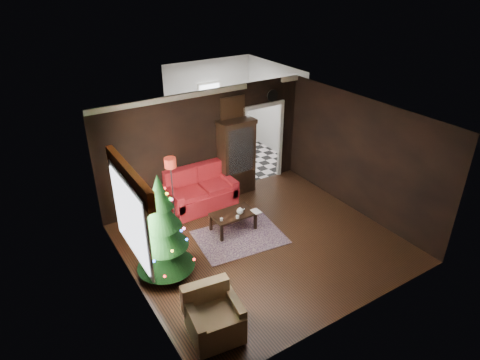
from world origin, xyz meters
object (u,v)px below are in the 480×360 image
curio_cabinet (236,159)px  armchair (214,314)px  floor_lamp (173,192)px  kitchen_table (230,154)px  loveseat (201,189)px  christmas_tree (163,229)px  teapot (240,211)px  wall_clock (272,95)px  coffee_table (233,221)px

curio_cabinet → armchair: curio_cabinet is taller
floor_lamp → kitchen_table: size_ratio=2.23×
loveseat → floor_lamp: 0.98m
christmas_tree → teapot: bearing=14.1°
curio_cabinet → wall_clock: size_ratio=5.94×
armchair → teapot: armchair is taller
curio_cabinet → floor_lamp: (-2.02, -0.53, -0.12)m
christmas_tree → coffee_table: (1.89, 0.62, -0.82)m
loveseat → curio_cabinet: 1.25m
curio_cabinet → kitchen_table: (0.65, 1.43, -0.57)m
loveseat → christmas_tree: size_ratio=0.80×
floor_lamp → armchair: bearing=-103.5°
christmas_tree → coffee_table: christmas_tree is taller
coffee_table → teapot: bearing=-46.0°
floor_lamp → armchair: (-0.82, -3.41, -0.37)m
coffee_table → teapot: teapot is taller
curio_cabinet → christmas_tree: christmas_tree is taller
loveseat → wall_clock: size_ratio=5.31×
christmas_tree → wall_clock: bearing=29.2°
loveseat → christmas_tree: 2.64m
loveseat → teapot: (0.25, -1.39, 0.02)m
kitchen_table → teapot: bearing=-117.0°
loveseat → coffee_table: bearing=-84.0°
christmas_tree → armchair: size_ratio=2.48×
armchair → coffee_table: size_ratio=0.90×
armchair → kitchen_table: (3.49, 5.37, -0.09)m
floor_lamp → coffee_table: floor_lamp is taller
wall_clock → kitchen_table: 2.43m
armchair → wall_clock: size_ratio=2.68×
kitchen_table → christmas_tree: bearing=-135.1°
coffee_table → armchair: bearing=-126.7°
wall_clock → loveseat: bearing=-170.3°
curio_cabinet → christmas_tree: (-2.90, -2.11, 0.10)m
loveseat → curio_cabinet: (1.15, 0.22, 0.45)m
loveseat → christmas_tree: (-1.75, -1.89, 0.55)m
loveseat → wall_clock: (2.35, 0.40, 1.88)m
loveseat → christmas_tree: christmas_tree is taller
floor_lamp → wall_clock: (3.22, 0.71, 1.55)m
curio_cabinet → coffee_table: bearing=-124.2°
loveseat → teapot: size_ratio=9.97×
armchair → floor_lamp: bearing=84.3°
armchair → teapot: size_ratio=5.03×
floor_lamp → kitchen_table: (2.67, 1.96, -0.45)m
loveseat → armchair: loveseat is taller
floor_lamp → armchair: size_ratio=1.95×
floor_lamp → teapot: bearing=-44.0°
floor_lamp → coffee_table: (1.01, -0.96, -0.60)m
loveseat → coffee_table: 1.31m
curio_cabinet → coffee_table: size_ratio=1.98×
loveseat → wall_clock: wall_clock is taller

